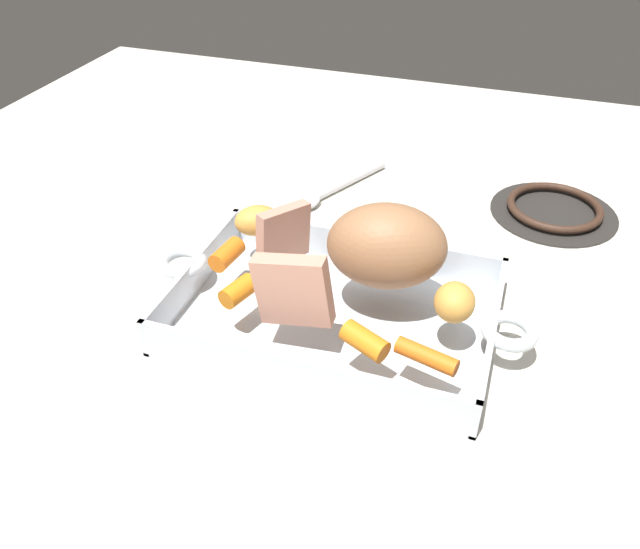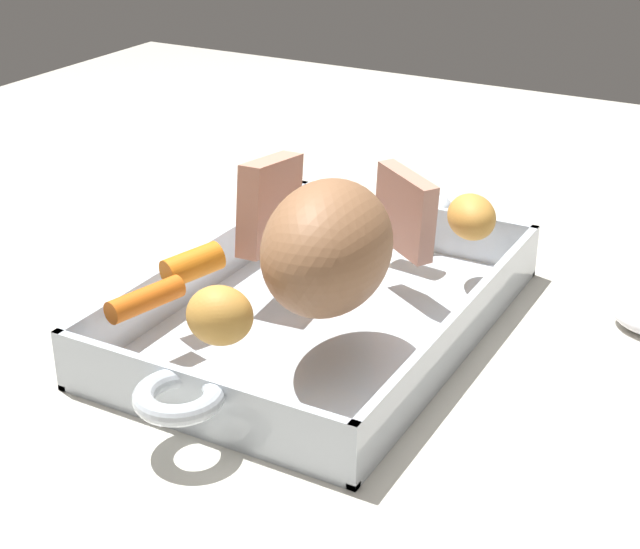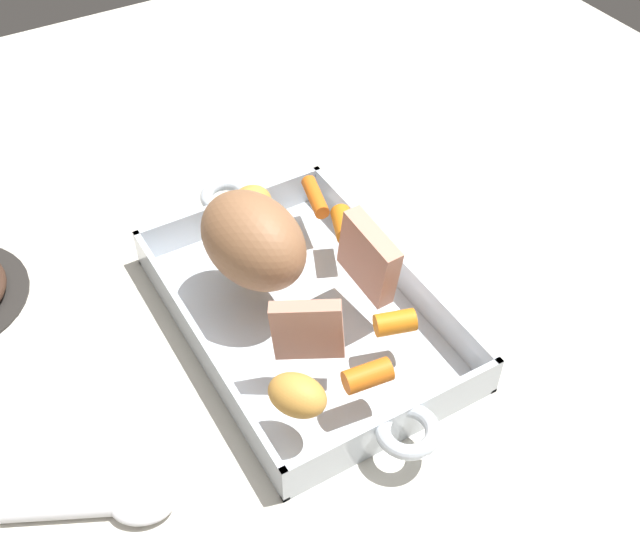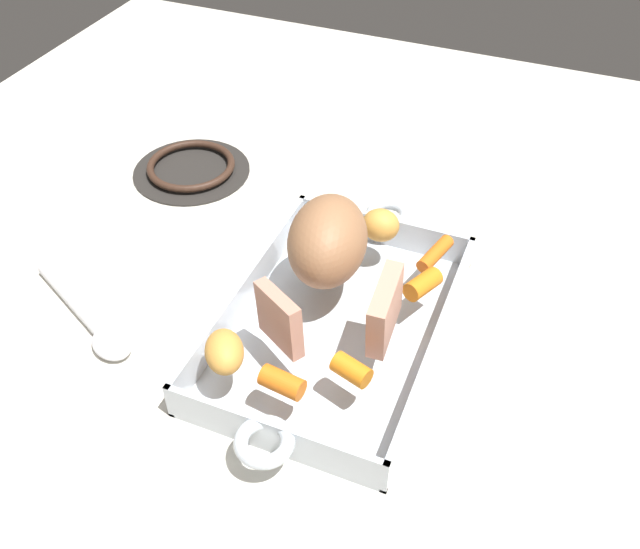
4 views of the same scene
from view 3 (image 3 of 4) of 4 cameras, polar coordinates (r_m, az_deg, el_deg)
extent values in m
plane|color=silver|center=(0.85, -1.20, -3.50)|extent=(1.61, 1.61, 0.00)
cube|color=silver|center=(0.84, -1.20, -3.30)|extent=(0.36, 0.24, 0.01)
cube|color=silver|center=(0.87, 5.54, 0.49)|extent=(0.36, 0.01, 0.05)
cube|color=silver|center=(0.80, -8.67, -5.52)|extent=(0.36, 0.01, 0.05)
cube|color=silver|center=(0.74, 5.60, -11.08)|extent=(0.01, 0.24, 0.05)
cube|color=silver|center=(0.94, -6.47, 4.41)|extent=(0.01, 0.24, 0.05)
torus|color=silver|center=(0.72, 6.48, -11.33)|extent=(0.06, 0.06, 0.01)
torus|color=silver|center=(0.95, -7.00, 5.72)|extent=(0.06, 0.06, 0.01)
ellipsoid|color=#9A6945|center=(0.80, -4.95, 2.52)|extent=(0.15, 0.12, 0.10)
cube|color=tan|center=(0.73, -0.93, -4.11)|extent=(0.05, 0.07, 0.07)
cube|color=tan|center=(0.79, 3.59, 1.24)|extent=(0.09, 0.02, 0.09)
cylinder|color=orange|center=(0.87, 1.75, 3.71)|extent=(0.05, 0.04, 0.03)
cylinder|color=orange|center=(0.77, 5.54, -3.54)|extent=(0.03, 0.05, 0.02)
cylinder|color=orange|center=(0.73, 3.52, -7.43)|extent=(0.03, 0.05, 0.02)
cylinder|color=orange|center=(0.91, -0.35, 5.73)|extent=(0.06, 0.03, 0.02)
ellipsoid|color=gold|center=(0.89, -5.04, 5.22)|extent=(0.05, 0.05, 0.04)
ellipsoid|color=gold|center=(0.70, -1.68, -8.86)|extent=(0.07, 0.07, 0.04)
cylinder|color=white|center=(0.75, -20.54, -15.98)|extent=(0.08, 0.15, 0.02)
ellipsoid|color=white|center=(0.73, -12.92, -16.10)|extent=(0.06, 0.07, 0.02)
camera|label=1|loc=(1.05, 24.62, 33.84)|focal=35.90mm
camera|label=2|loc=(1.14, -36.61, 24.45)|focal=54.44mm
camera|label=4|loc=(0.46, 68.47, 16.28)|focal=38.72mm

